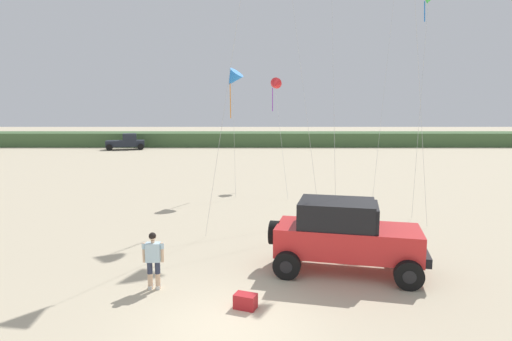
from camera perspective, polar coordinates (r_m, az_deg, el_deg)
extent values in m
plane|color=#C1B293|center=(10.97, -3.41, -19.60)|extent=(220.00, 220.00, 0.00)
cube|color=#426038|center=(59.98, -5.60, 4.17)|extent=(90.00, 6.18, 1.82)
cube|color=red|center=(14.00, 12.04, -9.01)|extent=(4.70, 2.78, 0.90)
cube|color=red|center=(13.98, 18.93, -7.73)|extent=(1.45, 1.90, 0.12)
cube|color=black|center=(13.79, 10.69, -5.58)|extent=(2.64, 2.23, 0.80)
cube|color=black|center=(13.81, 15.69, -5.90)|extent=(0.47, 1.65, 0.72)
cube|color=black|center=(14.25, 21.36, -10.24)|extent=(0.60, 1.80, 0.28)
cylinder|color=black|center=(14.19, 2.55, -8.18)|extent=(0.47, 0.82, 0.77)
cylinder|color=black|center=(15.25, 18.74, -10.16)|extent=(0.89, 0.48, 0.84)
cylinder|color=black|center=(15.25, 18.74, -10.16)|extent=(0.44, 0.40, 0.38)
cylinder|color=black|center=(13.32, 19.62, -12.91)|extent=(0.89, 0.48, 0.84)
cylinder|color=black|center=(13.32, 19.62, -12.91)|extent=(0.44, 0.40, 0.38)
cylinder|color=black|center=(15.28, 5.38, -9.71)|extent=(0.89, 0.48, 0.84)
cylinder|color=black|center=(15.28, 5.38, -9.71)|extent=(0.44, 0.40, 0.38)
cylinder|color=black|center=(13.35, 4.17, -12.38)|extent=(0.89, 0.48, 0.84)
cylinder|color=black|center=(13.35, 4.17, -12.38)|extent=(0.44, 0.40, 0.38)
cylinder|color=#DBB28E|center=(13.05, -13.70, -13.93)|extent=(0.14, 0.14, 0.49)
cylinder|color=#2D3347|center=(12.91, -13.76, -12.31)|extent=(0.15, 0.15, 0.36)
cube|color=silver|center=(13.16, -13.63, -14.66)|extent=(0.12, 0.26, 0.10)
cylinder|color=#DBB28E|center=(13.00, -12.72, -13.98)|extent=(0.14, 0.14, 0.49)
cylinder|color=#2D3347|center=(12.86, -12.78, -12.35)|extent=(0.15, 0.15, 0.36)
cube|color=silver|center=(13.12, -12.66, -14.71)|extent=(0.12, 0.26, 0.10)
cube|color=silver|center=(12.73, -13.34, -10.43)|extent=(0.41, 0.27, 0.54)
cylinder|color=#DBB28E|center=(12.79, -14.47, -10.43)|extent=(0.09, 0.09, 0.56)
cylinder|color=silver|center=(12.73, -14.51, -9.62)|extent=(0.11, 0.11, 0.16)
cylinder|color=#DBB28E|center=(12.69, -12.19, -10.51)|extent=(0.09, 0.09, 0.56)
cylinder|color=silver|center=(12.63, -12.22, -9.70)|extent=(0.11, 0.11, 0.16)
cylinder|color=#DBB28E|center=(12.64, -13.39, -9.10)|extent=(0.10, 0.10, 0.08)
sphere|color=#DBB28E|center=(12.60, -13.41, -8.47)|extent=(0.21, 0.21, 0.21)
sphere|color=black|center=(12.58, -13.43, -8.40)|extent=(0.21, 0.21, 0.21)
cube|color=#B21E23|center=(11.62, -1.32, -16.86)|extent=(0.65, 0.54, 0.38)
cube|color=#1E232D|center=(56.31, -16.77, 3.44)|extent=(4.93, 2.97, 0.76)
cube|color=#1E232D|center=(56.23, -16.25, 4.27)|extent=(1.99, 2.14, 0.84)
cylinder|color=black|center=(57.33, -14.86, 3.21)|extent=(0.80, 0.44, 0.76)
cylinder|color=black|center=(55.24, -14.89, 3.03)|extent=(0.80, 0.44, 0.76)
cylinder|color=black|center=(57.50, -18.56, 3.08)|extent=(0.80, 0.44, 0.76)
cylinder|color=black|center=(55.41, -18.72, 2.89)|extent=(0.80, 0.44, 0.76)
cone|color=blue|center=(26.00, -3.00, 12.02)|extent=(1.39, 1.13, 1.42)
cylinder|color=orange|center=(25.96, -3.31, 9.14)|extent=(0.05, 0.44, 2.05)
cylinder|color=silver|center=(25.12, -2.81, 4.40)|extent=(0.22, 1.77, 6.79)
cylinder|color=silver|center=(21.19, 10.20, 15.51)|extent=(0.34, 5.69, 15.60)
cylinder|color=silver|center=(20.33, 20.75, 12.72)|extent=(0.82, 1.82, 13.68)
cylinder|color=silver|center=(25.97, 16.95, 12.82)|extent=(2.25, 4.41, 14.61)
cylinder|color=silver|center=(17.30, -3.80, 10.19)|extent=(1.75, 1.18, 11.33)
cone|color=red|center=(29.34, 2.60, 11.28)|extent=(1.11, 1.09, 1.07)
cylinder|color=purple|center=(29.30, 2.29, 9.33)|extent=(0.05, 0.27, 1.56)
cylinder|color=silver|center=(26.60, 3.38, 4.44)|extent=(0.55, 5.56, 6.64)
cylinder|color=blue|center=(23.14, 21.46, 18.97)|extent=(0.05, 0.18, 0.96)
cylinder|color=silver|center=(21.76, 20.95, 7.90)|extent=(0.91, 1.78, 10.29)
cylinder|color=silver|center=(21.69, 5.97, 13.77)|extent=(1.44, 5.37, 14.36)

